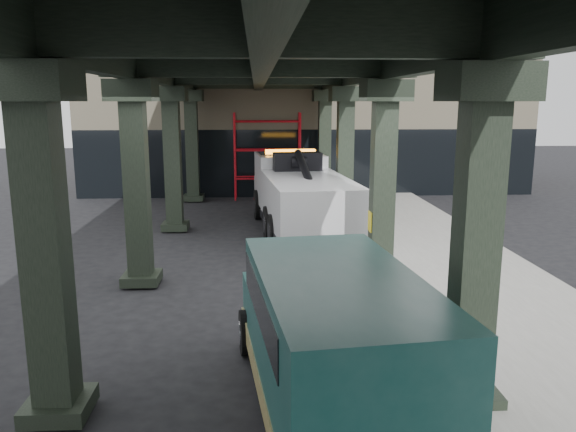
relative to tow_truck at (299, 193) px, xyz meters
name	(u,v)px	position (x,y,z in m)	size (l,w,h in m)	color
ground	(281,311)	(-0.95, -7.54, -1.41)	(90.00, 90.00, 0.00)	black
sidewalk	(452,277)	(3.55, -5.54, -1.33)	(5.00, 40.00, 0.15)	gray
lane_stripe	(344,281)	(0.75, -5.54, -1.40)	(0.12, 38.00, 0.01)	silver
viaduct	(260,59)	(-1.35, -5.54, 4.05)	(7.40, 32.00, 6.40)	black
building	(301,111)	(1.05, 12.46, 2.59)	(22.00, 10.00, 8.00)	#C6B793
scaffolding	(267,154)	(-0.95, 7.10, 0.70)	(3.08, 0.88, 4.00)	red
tow_truck	(299,193)	(0.00, 0.00, 0.00)	(3.26, 8.98, 2.88)	black
towed_van	(332,339)	(-0.42, -11.77, -0.19)	(2.75, 5.78, 2.26)	#12403D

